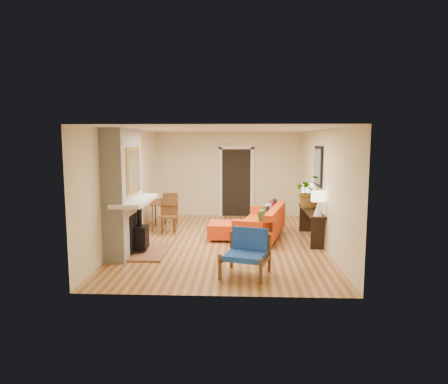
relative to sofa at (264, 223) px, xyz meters
The scene contains 10 objects.
room_shell 2.39m from the sofa, 99.31° to the left, with size 6.50×6.50×6.50m.
fireplace 3.41m from the sofa, 154.07° to the right, with size 1.09×1.68×2.60m.
sofa is the anchor object (origin of this frame).
ottoman 0.97m from the sofa, 169.67° to the right, with size 0.81×0.81×0.40m.
blue_chair 2.68m from the sofa, 99.69° to the right, with size 0.94×0.93×0.80m.
dining_table 2.71m from the sofa, 160.40° to the left, with size 0.84×1.70×0.90m.
console_table 1.13m from the sofa, ahead, with size 0.34×1.85×0.72m.
lamp_near 1.59m from the sofa, 39.35° to the right, with size 0.30×0.30×0.54m.
lamp_far 1.41m from the sofa, 25.77° to the left, with size 0.30×0.30×0.54m.
houseplant 1.34m from the sofa, ahead, with size 0.73×0.63×0.81m, color #1E5919.
Camera 1 is at (0.40, -9.08, 2.38)m, focal length 32.00 mm.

